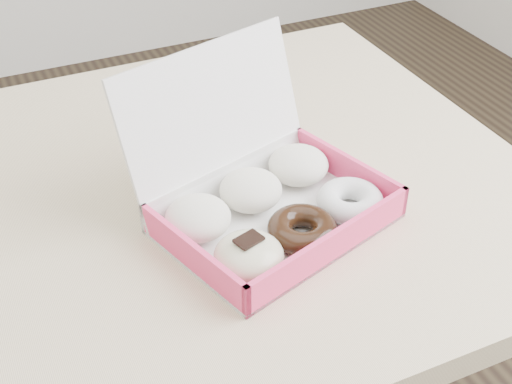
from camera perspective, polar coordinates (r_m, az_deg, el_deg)
name	(u,v)px	position (r m, az deg, el deg)	size (l,w,h in m)	color
table	(108,254)	(1.01, -11.74, -4.89)	(1.20, 0.80, 0.75)	tan
donut_box	(265,200)	(0.91, 0.75, -0.61)	(0.34, 0.32, 0.20)	white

